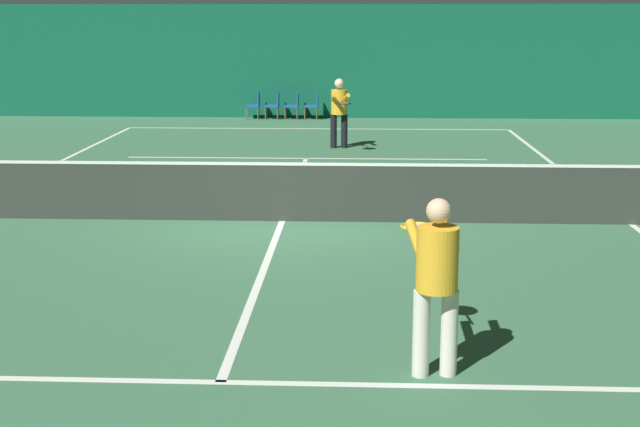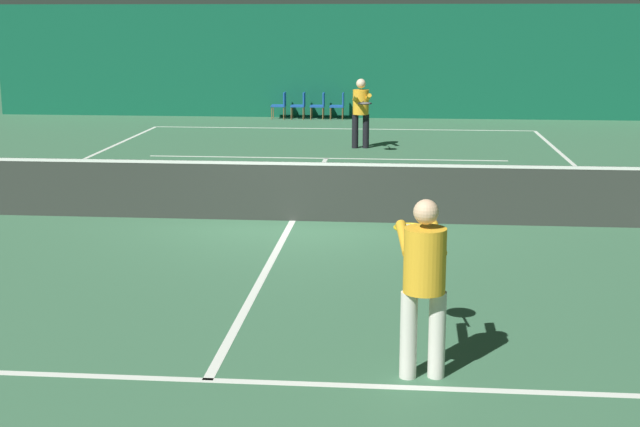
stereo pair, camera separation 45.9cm
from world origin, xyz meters
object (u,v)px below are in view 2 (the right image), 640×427
at_px(tennis_net, 292,189).
at_px(courtside_chair_0, 281,104).
at_px(player_near, 424,274).
at_px(courtside_chair_3, 339,104).
at_px(player_far, 361,108).
at_px(courtside_chair_2, 320,104).
at_px(courtside_chair_1, 300,104).

xyz_separation_m(tennis_net, courtside_chair_0, (-2.10, 14.28, -0.03)).
bearing_deg(player_near, courtside_chair_3, -1.07).
bearing_deg(courtside_chair_0, player_far, 24.38).
relative_size(courtside_chair_2, courtside_chair_3, 1.00).
height_order(tennis_net, courtside_chair_0, tennis_net).
distance_m(player_near, courtside_chair_2, 20.57).
bearing_deg(courtside_chair_3, courtside_chair_1, -90.00).
bearing_deg(player_far, courtside_chair_1, -168.46).
height_order(player_far, courtside_chair_2, player_far).
bearing_deg(courtside_chair_3, player_far, 8.75).
distance_m(tennis_net, courtside_chair_1, 14.35).
distance_m(courtside_chair_1, courtside_chair_2, 0.62).
distance_m(courtside_chair_0, courtside_chair_1, 0.62).
xyz_separation_m(courtside_chair_1, courtside_chair_2, (0.62, 0.00, 0.00)).
bearing_deg(tennis_net, courtside_chair_2, 93.44).
distance_m(player_near, courtside_chair_1, 20.66).
height_order(player_near, player_far, player_far).
xyz_separation_m(tennis_net, player_far, (0.72, 8.07, 0.48)).
distance_m(player_near, courtside_chair_3, 20.50).
xyz_separation_m(tennis_net, courtside_chair_2, (-0.86, 14.28, -0.03)).
height_order(player_near, courtside_chair_1, player_near).
distance_m(courtside_chair_0, courtside_chair_3, 1.86).
height_order(courtside_chair_2, courtside_chair_3, same).
xyz_separation_m(player_near, courtside_chair_2, (-2.77, 20.38, -0.47)).
height_order(player_near, courtside_chair_3, player_near).
bearing_deg(player_far, courtside_chair_3, -179.17).
distance_m(player_near, courtside_chair_0, 20.77).
height_order(player_far, courtside_chair_0, player_far).
relative_size(courtside_chair_1, courtside_chair_3, 1.00).
bearing_deg(tennis_net, player_far, 84.92).
xyz_separation_m(courtside_chair_1, courtside_chair_3, (1.24, 0.00, 0.00)).
bearing_deg(tennis_net, courtside_chair_0, 98.35).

